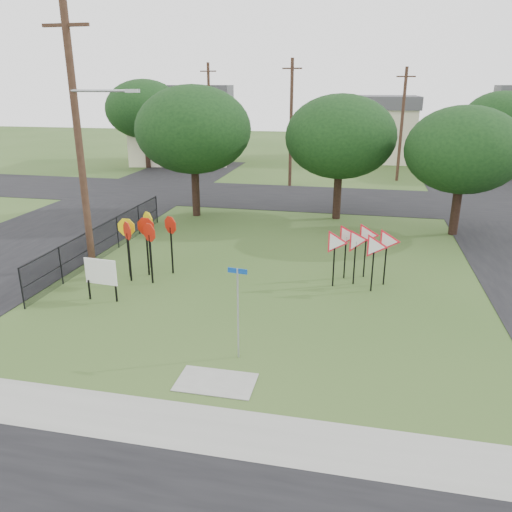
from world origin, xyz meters
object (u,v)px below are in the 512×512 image
(stop_sign_cluster, at_px, (145,233))
(yield_sign_cluster, at_px, (361,242))
(street_name_sign, at_px, (238,307))
(info_board, at_px, (101,273))

(stop_sign_cluster, bearing_deg, yield_sign_cluster, 6.48)
(street_name_sign, distance_m, stop_sign_cluster, 7.35)
(yield_sign_cluster, bearing_deg, stop_sign_cluster, -173.52)
(street_name_sign, relative_size, stop_sign_cluster, 1.11)
(info_board, bearing_deg, stop_sign_cluster, 77.76)
(stop_sign_cluster, xyz_separation_m, yield_sign_cluster, (8.19, 0.93, -0.13))
(info_board, bearing_deg, street_name_sign, -26.32)
(street_name_sign, xyz_separation_m, info_board, (-5.60, 2.77, -0.51))
(yield_sign_cluster, relative_size, info_board, 1.85)
(street_name_sign, bearing_deg, stop_sign_cluster, 133.33)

